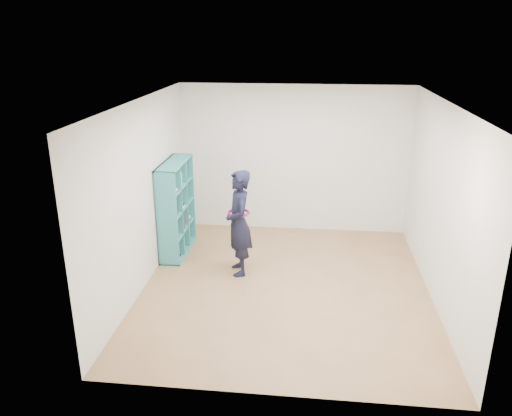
# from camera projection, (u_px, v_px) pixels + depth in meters

# --- Properties ---
(floor) EXTENTS (4.50, 4.50, 0.00)m
(floor) POSITION_uv_depth(u_px,v_px,m) (285.00, 287.00, 7.10)
(floor) COLOR olive
(floor) RESTS_ON ground
(ceiling) EXTENTS (4.50, 4.50, 0.00)m
(ceiling) POSITION_uv_depth(u_px,v_px,m) (289.00, 102.00, 6.23)
(ceiling) COLOR white
(ceiling) RESTS_ON wall_back
(wall_left) EXTENTS (0.02, 4.50, 2.60)m
(wall_left) POSITION_uv_depth(u_px,v_px,m) (142.00, 195.00, 6.87)
(wall_left) COLOR silver
(wall_left) RESTS_ON floor
(wall_right) EXTENTS (0.02, 4.50, 2.60)m
(wall_right) POSITION_uv_depth(u_px,v_px,m) (441.00, 206.00, 6.46)
(wall_right) COLOR silver
(wall_right) RESTS_ON floor
(wall_back) EXTENTS (4.00, 0.02, 2.60)m
(wall_back) POSITION_uv_depth(u_px,v_px,m) (294.00, 160.00, 8.77)
(wall_back) COLOR silver
(wall_back) RESTS_ON floor
(wall_front) EXTENTS (4.00, 0.02, 2.60)m
(wall_front) POSITION_uv_depth(u_px,v_px,m) (274.00, 279.00, 4.56)
(wall_front) COLOR silver
(wall_front) RESTS_ON floor
(bookshelf) EXTENTS (0.33, 1.13, 1.51)m
(bookshelf) POSITION_uv_depth(u_px,v_px,m) (175.00, 209.00, 8.01)
(bookshelf) COLOR teal
(bookshelf) RESTS_ON floor
(person) EXTENTS (0.53, 0.66, 1.59)m
(person) POSITION_uv_depth(u_px,v_px,m) (239.00, 223.00, 7.27)
(person) COLOR black
(person) RESTS_ON floor
(smartphone) EXTENTS (0.06, 0.10, 0.14)m
(smartphone) POSITION_uv_depth(u_px,v_px,m) (228.00, 215.00, 7.28)
(smartphone) COLOR silver
(smartphone) RESTS_ON person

